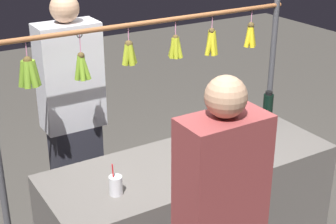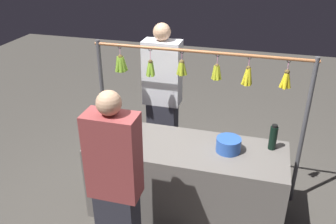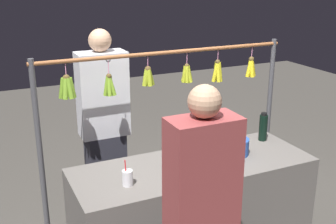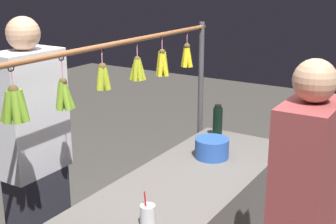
{
  "view_description": "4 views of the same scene",
  "coord_description": "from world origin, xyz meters",
  "px_view_note": "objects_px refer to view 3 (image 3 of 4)",
  "views": [
    {
      "loc": [
        1.62,
        2.37,
        2.36
      ],
      "look_at": [
        0.18,
        0.0,
        1.18
      ],
      "focal_mm": 54.27,
      "sensor_mm": 36.0,
      "label": 1
    },
    {
      "loc": [
        -0.6,
        2.88,
        2.66
      ],
      "look_at": [
        0.19,
        0.0,
        1.15
      ],
      "focal_mm": 38.33,
      "sensor_mm": 36.0,
      "label": 2
    },
    {
      "loc": [
        1.47,
        2.68,
        2.25
      ],
      "look_at": [
        0.22,
        0.0,
        1.27
      ],
      "focal_mm": 45.84,
      "sensor_mm": 36.0,
      "label": 3
    },
    {
      "loc": [
        2.28,
        1.28,
        2.01
      ],
      "look_at": [
        0.22,
        0.0,
        1.29
      ],
      "focal_mm": 49.56,
      "sensor_mm": 36.0,
      "label": 4
    }
  ],
  "objects_px": {
    "water_bottle": "(263,127)",
    "vendor_person": "(104,131)",
    "blue_bucket": "(235,146)",
    "drink_cup": "(128,178)"
  },
  "relations": [
    {
      "from": "blue_bucket",
      "to": "vendor_person",
      "type": "bearing_deg",
      "value": -41.8
    },
    {
      "from": "water_bottle",
      "to": "vendor_person",
      "type": "bearing_deg",
      "value": -26.32
    },
    {
      "from": "water_bottle",
      "to": "blue_bucket",
      "type": "bearing_deg",
      "value": 20.88
    },
    {
      "from": "water_bottle",
      "to": "drink_cup",
      "type": "distance_m",
      "value": 1.41
    },
    {
      "from": "water_bottle",
      "to": "vendor_person",
      "type": "height_order",
      "value": "vendor_person"
    },
    {
      "from": "water_bottle",
      "to": "vendor_person",
      "type": "relative_size",
      "value": 0.14
    },
    {
      "from": "drink_cup",
      "to": "vendor_person",
      "type": "bearing_deg",
      "value": -97.0
    },
    {
      "from": "water_bottle",
      "to": "blue_bucket",
      "type": "xyz_separation_m",
      "value": [
        0.4,
        0.15,
        -0.06
      ]
    },
    {
      "from": "blue_bucket",
      "to": "water_bottle",
      "type": "bearing_deg",
      "value": -159.12
    },
    {
      "from": "blue_bucket",
      "to": "vendor_person",
      "type": "distance_m",
      "value": 1.17
    }
  ]
}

